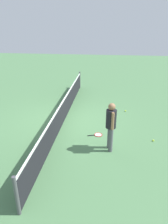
% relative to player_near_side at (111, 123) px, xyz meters
% --- Properties ---
extents(ground_plane, '(40.00, 40.00, 0.00)m').
position_rel_player_near_side_xyz_m(ground_plane, '(2.09, 2.03, -1.01)').
color(ground_plane, '#4C7A4C').
extents(court_net, '(10.09, 0.09, 1.07)m').
position_rel_player_near_side_xyz_m(court_net, '(2.09, 2.03, -0.51)').
color(court_net, '#4C4C51').
rests_on(court_net, ground_plane).
extents(player_near_side, '(0.53, 0.41, 1.70)m').
position_rel_player_near_side_xyz_m(player_near_side, '(0.00, 0.00, 0.00)').
color(player_near_side, '#595960').
rests_on(player_near_side, ground_plane).
extents(tennis_racket_near_player, '(0.40, 0.61, 0.03)m').
position_rel_player_near_side_xyz_m(tennis_racket_near_player, '(0.93, 0.47, -1.00)').
color(tennis_racket_near_player, red).
rests_on(tennis_racket_near_player, ground_plane).
extents(tennis_ball_near_player, '(0.07, 0.07, 0.07)m').
position_rel_player_near_side_xyz_m(tennis_ball_near_player, '(3.42, -0.74, -0.98)').
color(tennis_ball_near_player, '#C6E033').
rests_on(tennis_ball_near_player, ground_plane).
extents(tennis_ball_by_net, '(0.07, 0.07, 0.07)m').
position_rel_player_near_side_xyz_m(tennis_ball_by_net, '(2.80, -0.19, -0.98)').
color(tennis_ball_by_net, '#C6E033').
rests_on(tennis_ball_by_net, ground_plane).
extents(tennis_ball_baseline, '(0.07, 0.07, 0.07)m').
position_rel_player_near_side_xyz_m(tennis_ball_baseline, '(0.72, -1.59, -0.98)').
color(tennis_ball_baseline, '#C6E033').
rests_on(tennis_ball_baseline, ground_plane).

